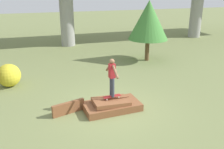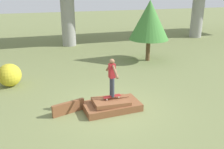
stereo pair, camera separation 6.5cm
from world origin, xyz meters
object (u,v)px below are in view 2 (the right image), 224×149
(skater, at_px, (112,75))
(skateboard, at_px, (112,96))
(tree_behind_left, at_px, (149,20))
(bush_yellow_flowering, at_px, (10,75))

(skater, bearing_deg, skateboard, -135.00)
(skateboard, relative_size, skater, 0.49)
(tree_behind_left, bearing_deg, bush_yellow_flowering, -165.93)
(skater, height_order, tree_behind_left, tree_behind_left)
(skater, bearing_deg, tree_behind_left, 54.07)
(skater, distance_m, tree_behind_left, 7.43)
(skateboard, distance_m, tree_behind_left, 7.62)
(skateboard, bearing_deg, tree_behind_left, 54.07)
(skateboard, height_order, tree_behind_left, tree_behind_left)
(tree_behind_left, distance_m, bush_yellow_flowering, 8.85)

